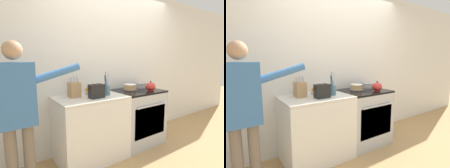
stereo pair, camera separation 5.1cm
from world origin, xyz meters
TOP-DOWN VIEW (x-y plane):
  - ground_plane at (0.00, 0.00)m, footprint 16.00×16.00m
  - wall_back at (0.00, 0.66)m, footprint 8.00×0.04m
  - counter_cabinet at (-0.63, 0.32)m, footprint 0.94×0.64m
  - stove_range at (0.23, 0.32)m, footprint 0.79×0.67m
  - layer_cake at (0.15, 0.39)m, footprint 0.25×0.25m
  - tea_kettle at (0.37, 0.15)m, footprint 0.20×0.16m
  - mixing_bowl at (0.46, 0.46)m, footprint 0.20×0.20m
  - knife_block at (-0.82, 0.43)m, footprint 0.14×0.16m
  - utensil_crock at (-0.39, 0.28)m, footprint 0.10×0.10m
  - fruit_bowl at (-0.53, 0.47)m, footprint 0.20×0.20m
  - toaster at (-0.60, 0.21)m, footprint 0.21×0.12m
  - person_baker at (-1.53, 0.10)m, footprint 0.91×0.20m

SIDE VIEW (x-z plane):
  - ground_plane at x=0.00m, z-range 0.00..0.00m
  - counter_cabinet at x=-0.63m, z-range 0.00..0.90m
  - stove_range at x=0.23m, z-range 0.00..0.90m
  - fruit_bowl at x=-0.53m, z-range 0.88..0.98m
  - person_baker at x=-1.53m, z-range 0.15..1.73m
  - layer_cake at x=0.15m, z-range 0.89..0.99m
  - mixing_bowl at x=0.46m, z-range 0.90..0.99m
  - tea_kettle at x=0.37m, z-range 0.88..1.04m
  - utensil_crock at x=-0.39m, z-range 0.81..1.14m
  - toaster at x=-0.60m, z-range 0.89..1.08m
  - knife_block at x=-0.82m, z-range 0.86..1.14m
  - wall_back at x=0.00m, z-range 0.00..2.60m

